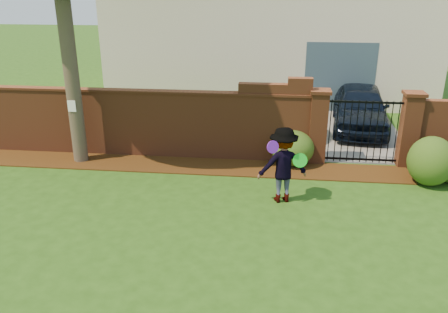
# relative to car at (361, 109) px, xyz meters

# --- Properties ---
(ground) EXTENTS (80.00, 80.00, 0.01)m
(ground) POSITION_rel_car_xyz_m (-3.91, -6.80, -0.69)
(ground) COLOR #244912
(ground) RESTS_ON ground
(mulch_bed) EXTENTS (11.10, 1.08, 0.03)m
(mulch_bed) POSITION_rel_car_xyz_m (-4.86, -3.46, -0.67)
(mulch_bed) COLOR #331C09
(mulch_bed) RESTS_ON ground
(brick_wall) EXTENTS (8.70, 0.31, 2.16)m
(brick_wall) POSITION_rel_car_xyz_m (-5.92, -2.80, 0.25)
(brick_wall) COLOR brown
(brick_wall) RESTS_ON ground
(pillar_left) EXTENTS (0.50, 0.50, 1.88)m
(pillar_left) POSITION_rel_car_xyz_m (-1.51, -2.80, 0.28)
(pillar_left) COLOR brown
(pillar_left) RESTS_ON ground
(pillar_right) EXTENTS (0.50, 0.50, 1.88)m
(pillar_right) POSITION_rel_car_xyz_m (0.69, -2.80, 0.28)
(pillar_right) COLOR brown
(pillar_right) RESTS_ON ground
(iron_gate) EXTENTS (1.78, 0.03, 1.60)m
(iron_gate) POSITION_rel_car_xyz_m (-0.41, -2.80, 0.17)
(iron_gate) COLOR black
(iron_gate) RESTS_ON ground
(driveway) EXTENTS (3.20, 8.00, 0.01)m
(driveway) POSITION_rel_car_xyz_m (-0.41, 1.20, -0.68)
(driveway) COLOR slate
(driveway) RESTS_ON ground
(house) EXTENTS (12.40, 6.40, 6.30)m
(house) POSITION_rel_car_xyz_m (-2.90, 5.20, 2.48)
(house) COLOR beige
(house) RESTS_ON ground
(car) EXTENTS (2.03, 4.14, 1.36)m
(car) POSITION_rel_car_xyz_m (0.00, 0.00, 0.00)
(car) COLOR black
(car) RESTS_ON ground
(paper_notice) EXTENTS (0.20, 0.01, 0.28)m
(paper_notice) POSITION_rel_car_xyz_m (-7.51, -3.59, 0.82)
(paper_notice) COLOR white
(paper_notice) RESTS_ON tree
(shrub_left) EXTENTS (1.09, 1.09, 0.89)m
(shrub_left) POSITION_rel_car_xyz_m (-2.13, -3.05, -0.24)
(shrub_left) COLOR #234915
(shrub_left) RESTS_ON ground
(shrub_middle) EXTENTS (1.03, 1.03, 1.14)m
(shrub_middle) POSITION_rel_car_xyz_m (0.93, -3.91, -0.11)
(shrub_middle) COLOR #234915
(shrub_middle) RESTS_ON ground
(man) EXTENTS (1.16, 0.84, 1.61)m
(man) POSITION_rel_car_xyz_m (-2.38, -5.14, 0.12)
(man) COLOR gray
(man) RESTS_ON ground
(frisbee_purple) EXTENTS (0.26, 0.20, 0.25)m
(frisbee_purple) POSITION_rel_car_xyz_m (-2.61, -5.47, 0.64)
(frisbee_purple) COLOR purple
(frisbee_purple) RESTS_ON man
(frisbee_green) EXTENTS (0.30, 0.08, 0.30)m
(frisbee_green) POSITION_rel_car_xyz_m (-2.05, -5.25, 0.30)
(frisbee_green) COLOR green
(frisbee_green) RESTS_ON man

